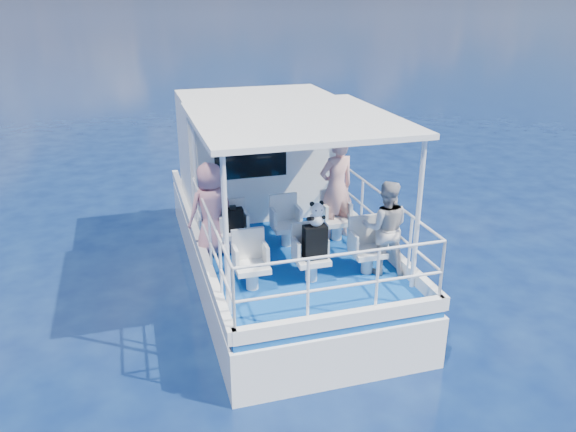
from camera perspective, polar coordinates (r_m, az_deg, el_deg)
The scene contains 20 objects.
ground at distance 9.80m, azimuth 0.21°, elevation -8.22°, with size 2000.00×2000.00×0.00m, color #08173E.
hull at distance 10.64m, azimuth -1.32°, elevation -5.63°, with size 3.00×7.00×1.60m, color white.
deck at distance 10.28m, azimuth -1.36°, elevation -1.42°, with size 2.90×6.90×0.10m, color #0A3F91.
cabin at distance 11.10m, azimuth -3.17°, elevation 6.60°, with size 2.85×2.00×2.20m, color white.
canopy at distance 8.48m, azimuth 0.63°, elevation 9.82°, with size 3.00×3.20×0.08m, color white.
canopy_posts at distance 8.74m, azimuth 0.70°, elevation 2.42°, with size 2.77×2.97×2.20m.
railings at distance 8.67m, azimuth 1.30°, elevation -2.00°, with size 2.84×3.59×1.00m, color white, non-canonical shape.
seat_port_fwd at distance 9.29m, azimuth -5.47°, elevation -2.53°, with size 0.48×0.46×0.38m, color silver.
seat_center_fwd at distance 9.48m, azimuth -0.12°, elevation -1.91°, with size 0.48×0.46×0.38m, color silver.
seat_stbd_fwd at distance 9.74m, azimuth 4.97°, elevation -1.31°, with size 0.48×0.46×0.38m, color silver.
seat_port_aft at distance 8.14m, azimuth -3.68°, elevation -6.14°, with size 0.48×0.46×0.38m, color silver.
seat_center_aft at distance 8.35m, azimuth 2.37°, elevation -5.34°, with size 0.48×0.46×0.38m, color silver.
seat_stbd_aft at distance 8.66m, azimuth 8.05°, elevation -4.54°, with size 0.48×0.46×0.38m, color silver.
passenger_port_fwd at distance 9.06m, azimuth -7.83°, elevation 0.68°, with size 0.57×0.41×1.53m, color #C27D8C.
passenger_stbd_fwd at distance 9.60m, azimuth 4.93°, elevation 2.91°, with size 0.66×0.43×1.81m, color #F2A89C.
passenger_stbd_aft at distance 8.49m, azimuth 9.86°, elevation -1.18°, with size 0.71×0.55×1.46m, color beige.
backpack_port at distance 9.13m, azimuth -5.49°, elevation -0.37°, with size 0.29×0.16×0.38m, color black.
backpack_center at distance 8.14m, azimuth 2.75°, elevation -2.65°, with size 0.34×0.19×0.51m, color black.
compact_camera at distance 9.04m, azimuth -5.63°, elevation 0.90°, with size 0.10×0.06×0.06m, color black.
panda at distance 7.98m, azimuth 2.91°, elevation 0.24°, with size 0.24×0.20×0.37m, color white, non-canonical shape.
Camera 1 is at (-2.41, -8.14, 4.89)m, focal length 35.00 mm.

